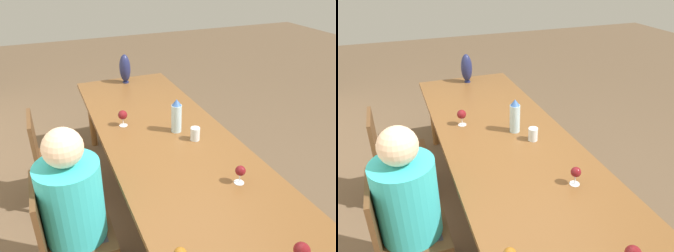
% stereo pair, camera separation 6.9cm
% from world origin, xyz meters
% --- Properties ---
extents(ground_plane, '(14.00, 14.00, 0.00)m').
position_xyz_m(ground_plane, '(0.00, 0.00, 0.00)').
color(ground_plane, brown).
extents(dining_table, '(3.18, 0.99, 0.75)m').
position_xyz_m(dining_table, '(0.00, 0.00, 0.69)').
color(dining_table, brown).
rests_on(dining_table, ground_plane).
extents(water_bottle, '(0.08, 0.08, 0.28)m').
position_xyz_m(water_bottle, '(0.19, -0.10, 0.88)').
color(water_bottle, '#ADCCD6').
rests_on(water_bottle, dining_table).
extents(water_tumbler, '(0.07, 0.07, 0.10)m').
position_xyz_m(water_tumbler, '(0.01, -0.18, 0.80)').
color(water_tumbler, silver).
rests_on(water_tumbler, dining_table).
extents(vase, '(0.12, 0.12, 0.32)m').
position_xyz_m(vase, '(1.42, -0.01, 0.91)').
color(vase, '#1E234C').
rests_on(vase, dining_table).
extents(wine_glass_2, '(0.08, 0.08, 0.14)m').
position_xyz_m(wine_glass_2, '(0.44, 0.27, 0.84)').
color(wine_glass_2, silver).
rests_on(wine_glass_2, dining_table).
extents(wine_glass_4, '(0.06, 0.06, 0.12)m').
position_xyz_m(wine_glass_4, '(-0.57, -0.20, 0.83)').
color(wine_glass_4, silver).
rests_on(wine_glass_4, dining_table).
extents(chair_near, '(0.44, 0.44, 0.86)m').
position_xyz_m(chair_near, '(-0.32, 0.86, 0.47)').
color(chair_near, brown).
rests_on(chair_near, ground_plane).
extents(chair_far, '(0.44, 0.44, 0.86)m').
position_xyz_m(chair_far, '(0.64, 0.86, 0.47)').
color(chair_far, brown).
rests_on(chair_far, ground_plane).
extents(person_near, '(0.38, 0.38, 1.20)m').
position_xyz_m(person_near, '(-0.32, 0.77, 0.63)').
color(person_near, '#2D2D38').
rests_on(person_near, ground_plane).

